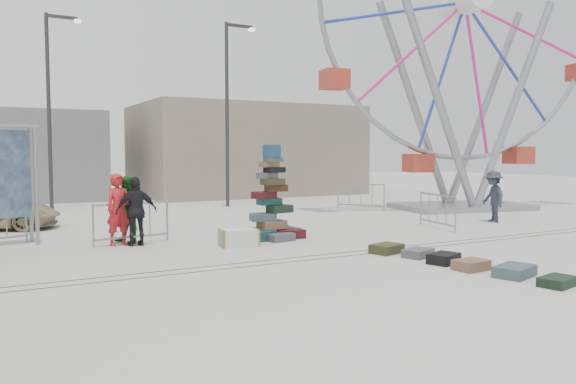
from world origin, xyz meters
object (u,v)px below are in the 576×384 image
lamp_post_right (229,104)px  suitcase_tower (271,212)px  pedestrian_red (119,209)px  barricade_dummy_c (132,223)px  ferris_wheel (465,30)px  barricade_wheel_front (437,211)px  pedestrian_grey (493,196)px  barricade_wheel_back (361,196)px  pedestrian_black (136,211)px  lamp_post_left (51,101)px  steamer_trunk (239,238)px  pedestrian_green (128,210)px

lamp_post_right → suitcase_tower: (-2.63, -9.18, -3.76)m
pedestrian_red → barricade_dummy_c: bearing=-7.0°
ferris_wheel → barricade_wheel_front: ferris_wheel is taller
pedestrian_grey → barricade_wheel_back: bearing=-146.5°
lamp_post_right → pedestrian_black: size_ratio=4.54×
barricade_wheel_front → barricade_wheel_back: 6.18m
barricade_dummy_c → barricade_wheel_front: 9.22m
pedestrian_red → lamp_post_left: bearing=75.8°
ferris_wheel → barricade_wheel_back: (-3.81, 1.91, -6.90)m
suitcase_tower → lamp_post_left: bearing=110.8°
barricade_dummy_c → steamer_trunk: bearing=-46.4°
steamer_trunk → pedestrian_grey: bearing=8.6°
barricade_wheel_front → pedestrian_black: size_ratio=1.13×
barricade_wheel_back → pedestrian_green: size_ratio=1.14×
lamp_post_right → pedestrian_green: size_ratio=4.54×
ferris_wheel → barricade_dummy_c: size_ratio=7.56×
suitcase_tower → pedestrian_black: bearing=170.7°
ferris_wheel → pedestrian_black: bearing=-156.7°
suitcase_tower → barricade_wheel_front: bearing=-7.4°
lamp_post_left → barricade_dummy_c: 11.02m
barricade_wheel_back → lamp_post_right: bearing=-168.3°
pedestrian_red → suitcase_tower: bearing=-29.2°
ferris_wheel → barricade_wheel_back: bearing=165.3°
pedestrian_black → ferris_wheel: bearing=-167.3°
ferris_wheel → lamp_post_right: bearing=156.6°
pedestrian_grey → barricade_wheel_front: bearing=-64.0°
barricade_dummy_c → pedestrian_grey: 12.01m
lamp_post_right → pedestrian_red: bearing=-128.2°
lamp_post_left → ferris_wheel: 17.25m
pedestrian_green → pedestrian_black: size_ratio=1.00×
lamp_post_left → barricade_wheel_front: bearing=-50.2°
pedestrian_green → lamp_post_left: bearing=146.6°
suitcase_tower → barricade_dummy_c: size_ratio=1.29×
suitcase_tower → barricade_wheel_front: suitcase_tower is taller
lamp_post_right → barricade_wheel_back: (4.31, -3.84, -3.93)m
pedestrian_red → pedestrian_green: pedestrian_red is taller
steamer_trunk → barricade_dummy_c: barricade_dummy_c is taller
lamp_post_left → pedestrian_green: lamp_post_left is taller
steamer_trunk → pedestrian_green: size_ratio=0.53×
barricade_wheel_back → pedestrian_green: 11.44m
pedestrian_grey → pedestrian_red: bearing=-76.1°
barricade_wheel_front → ferris_wheel: bearing=-39.9°
lamp_post_left → pedestrian_green: bearing=-85.9°
steamer_trunk → barricade_dummy_c: 2.87m
lamp_post_left → lamp_post_right: bearing=-15.9°
barricade_wheel_front → pedestrian_grey: bearing=-71.4°
lamp_post_right → suitcase_tower: bearing=-106.0°
suitcase_tower → pedestrian_green: 3.80m
lamp_post_left → pedestrian_grey: (12.73, -11.52, -3.61)m
pedestrian_red → barricade_wheel_back: bearing=5.7°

